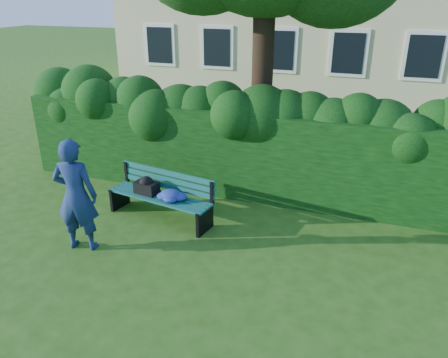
% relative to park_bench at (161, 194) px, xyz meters
% --- Properties ---
extents(ground, '(80.00, 80.00, 0.00)m').
position_rel_park_bench_xyz_m(ground, '(1.22, -0.53, -0.50)').
color(ground, '#285213').
rests_on(ground, ground).
extents(hedge, '(10.00, 1.00, 1.80)m').
position_rel_park_bench_xyz_m(hedge, '(1.22, 1.67, 0.40)').
color(hedge, black).
rests_on(hedge, ground).
extents(park_bench, '(2.14, 0.91, 0.89)m').
position_rel_park_bench_xyz_m(park_bench, '(0.00, 0.00, 0.00)').
color(park_bench, '#0D443B').
rests_on(park_bench, ground).
extents(man_reading, '(0.78, 0.60, 1.91)m').
position_rel_park_bench_xyz_m(man_reading, '(-0.80, -1.37, 0.46)').
color(man_reading, navy).
rests_on(man_reading, ground).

